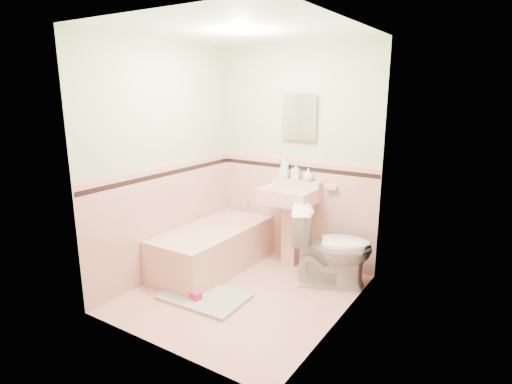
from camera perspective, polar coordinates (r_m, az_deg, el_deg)
The scene contains 32 objects.
floor at distance 4.31m, azimuth -1.85°, elevation -13.71°, with size 2.20×2.20×0.00m, color #DEA191.
ceiling at distance 3.85m, azimuth -2.16°, elevation 21.40°, with size 2.20×2.20×0.00m, color white.
wall_back at distance 4.82m, azimuth 5.50°, elevation 4.92°, with size 2.50×2.50×0.00m, color beige.
wall_front at distance 3.08m, azimuth -13.75°, elevation -0.53°, with size 2.50×2.50×0.00m, color beige.
wall_left at distance 4.53m, azimuth -12.48°, elevation 4.08°, with size 2.50×2.50×0.00m, color beige.
wall_right at distance 3.43m, azimuth 11.86°, elevation 1.05°, with size 2.50×2.50×0.00m, color beige.
wainscot_back at distance 4.95m, azimuth 5.26°, elevation -2.55°, with size 2.00×2.00×0.00m, color #E1A697.
wainscot_front at distance 3.30m, azimuth -12.94°, elevation -11.49°, with size 2.00×2.00×0.00m, color #E1A697.
wainscot_left at distance 4.67m, azimuth -11.96°, elevation -3.82°, with size 2.20×2.20×0.00m, color #E1A697.
wainscot_right at distance 3.63m, azimuth 11.17°, elevation -8.97°, with size 2.20×2.20×0.00m, color #E1A697.
accent_back at distance 4.83m, azimuth 5.36°, elevation 3.37°, with size 2.00×2.00×0.00m, color black.
accent_front at distance 3.12m, azimuth -13.38°, elevation -2.77°, with size 2.00×2.00×0.00m, color black.
accent_left at distance 4.54m, azimuth -12.23°, elevation 2.44°, with size 2.20×2.20×0.00m, color black.
accent_right at distance 3.47m, azimuth 11.48°, elevation -1.00°, with size 2.20×2.20×0.00m, color black.
cap_back at distance 4.81m, azimuth 5.39°, elevation 4.54°, with size 2.00×2.00×0.00m, color #DE9E94.
cap_front at distance 3.09m, azimuth -13.48°, elevation -1.00°, with size 2.00×2.00×0.00m, color #DE9E94.
cap_left at distance 4.52m, azimuth -12.30°, elevation 3.68°, with size 2.20×2.20×0.00m, color #DE9E94.
cap_right at distance 3.45m, azimuth 11.56°, elevation 0.60°, with size 2.20×2.20×0.00m, color #DE9E94.
bathtub at distance 4.80m, azimuth -5.87°, elevation -7.84°, with size 0.70×1.50×0.45m, color #D99D8E.
tub_faucet at distance 5.22m, azimuth -1.06°, elevation -1.28°, with size 0.04×0.04×0.12m, color silver.
sink at distance 4.78m, azimuth 4.48°, elevation -4.86°, with size 0.59×0.48×0.93m, color #D99D8E, non-canonical shape.
sink_faucet at distance 4.77m, azimuth 5.39°, elevation 1.15°, with size 0.02×0.02×0.10m, color silver.
medicine_cabinet at distance 4.73m, azimuth 6.00°, elevation 10.21°, with size 0.36×0.04×0.45m, color white.
soap_dish at distance 4.65m, azimuth 10.33°, elevation 0.66°, with size 0.13×0.08×0.04m, color #D99D8E.
soap_bottle_left at distance 4.84m, azimuth 3.97°, elevation 3.49°, with size 0.10×0.10×0.27m, color #B2B2B2.
soap_bottle_mid at distance 4.78m, azimuth 5.49°, elevation 2.86°, with size 0.09×0.09×0.19m, color #B2B2B2.
soap_bottle_right at distance 4.72m, azimuth 7.18°, elevation 2.36°, with size 0.11×0.11×0.14m, color #B2B2B2.
tube at distance 4.88m, azimuth 3.42°, elevation 2.69°, with size 0.04×0.04×0.12m, color white.
toilet at distance 4.40m, azimuth 10.33°, elevation -7.39°, with size 0.47×0.82×0.83m, color white.
bucket at distance 4.81m, azimuth 9.55°, elevation -9.39°, with size 0.22×0.22×0.22m, color navy, non-canonical shape.
bath_mat at distance 4.24m, azimuth -7.10°, elevation -14.08°, with size 0.82×0.54×0.03m, color #9FAC8F.
shoe at distance 4.18m, azimuth -8.56°, elevation -13.79°, with size 0.16×0.08×0.07m, color #BF1E59.
Camera 1 is at (2.18, -3.14, 1.99)m, focal length 29.09 mm.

